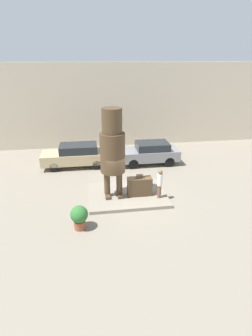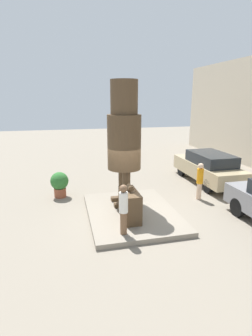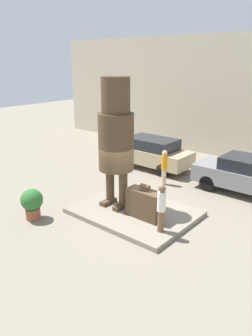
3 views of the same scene
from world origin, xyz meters
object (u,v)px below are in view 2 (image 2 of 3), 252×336
Objects in this scene: statue_figure at (124,134)px; parked_car_tan at (208,167)px; giant_suitcase at (130,205)px; worker_hivis at (200,180)px; planter_pot at (60,183)px; tourist at (124,207)px.

parked_car_tan is at bearing 112.93° from statue_figure.
worker_hivis is (-1.56, 3.58, 0.20)m from giant_suitcase.
statue_figure is 2.74m from giant_suitcase.
planter_pot is (-1.82, -2.59, -2.37)m from statue_figure.
statue_figure is 5.91m from parked_car_tan.
tourist is (1.01, -0.46, 0.37)m from giant_suitcase.
parked_car_tan is at bearing 141.62° from worker_hivis.
tourist is 0.35× the size of parked_car_tan.
statue_figure is at bearing 174.71° from giant_suitcase.
tourist is 1.00× the size of worker_hivis.
worker_hivis is at bearing 113.50° from giant_suitcase.
planter_pot is (0.32, -7.65, -0.21)m from parked_car_tan.
planter_pot is at bearing 92.39° from parked_car_tan.
tourist is at bearing 24.94° from planter_pot.
statue_figure is at bearing 54.90° from planter_pot.
giant_suitcase is 3.91m from worker_hivis.
worker_hivis is at bearing 122.49° from tourist.
tourist is 7.30m from parked_car_tan.
parked_car_tan is (-3.60, 5.20, 0.16)m from giant_suitcase.
statue_figure reaches higher than giant_suitcase.
worker_hivis is at bearing 74.07° from planter_pot.
giant_suitcase is 0.28× the size of parked_car_tan.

